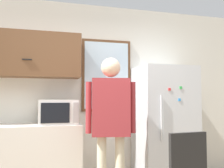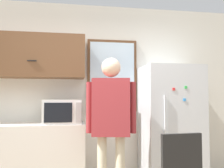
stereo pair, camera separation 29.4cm
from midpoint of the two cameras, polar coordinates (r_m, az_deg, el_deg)
name	(u,v)px [view 1 (the left image)]	position (r m, az deg, el deg)	size (l,w,h in m)	color
back_wall	(80,92)	(3.80, -9.44, -1.92)	(6.00, 0.06, 2.70)	silver
microwave	(58,112)	(3.41, -14.64, -6.22)	(0.50, 0.39, 0.32)	white
person	(111,114)	(2.98, -3.13, -6.93)	(0.59, 0.30, 1.75)	beige
refrigerator	(164,125)	(3.77, 9.70, -9.32)	(0.81, 0.70, 1.72)	silver
window	(106,75)	(3.83, -3.48, 1.99)	(0.76, 0.05, 1.10)	brown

